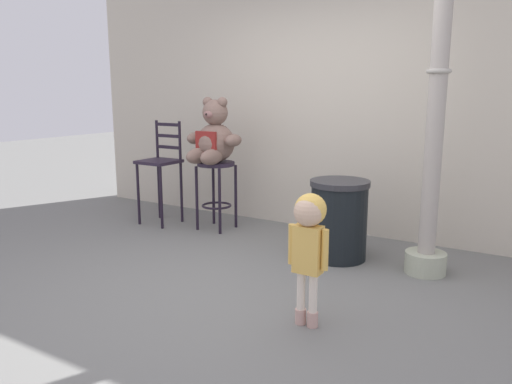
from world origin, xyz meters
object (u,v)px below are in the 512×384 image
object	(u,v)px
bar_stool_with_teddy	(216,181)
bar_chair_empty	(161,166)
trash_bin	(339,220)
teddy_bear	(214,138)
child_walking	(309,231)
lamppost	(434,138)

from	to	relation	value
bar_stool_with_teddy	bar_chair_empty	world-z (taller)	bar_chair_empty
trash_bin	bar_stool_with_teddy	bearing A→B (deg)	171.14
teddy_bear	child_walking	bearing A→B (deg)	-39.70
child_walking	trash_bin	world-z (taller)	child_walking
lamppost	trash_bin	bearing A→B (deg)	-177.85
bar_stool_with_teddy	child_walking	distance (m)	2.45
bar_stool_with_teddy	teddy_bear	distance (m)	0.47
child_walking	bar_chair_empty	world-z (taller)	bar_chair_empty
trash_bin	lamppost	world-z (taller)	lamppost
teddy_bear	bar_chair_empty	xyz separation A→B (m)	(-0.69, -0.08, -0.34)
teddy_bear	trash_bin	world-z (taller)	teddy_bear
bar_stool_with_teddy	lamppost	world-z (taller)	lamppost
trash_bin	lamppost	size ratio (longest dim) A/B	0.25
bar_chair_empty	teddy_bear	bearing A→B (deg)	6.76
teddy_bear	child_walking	size ratio (longest dim) A/B	0.79
child_walking	bar_chair_empty	size ratio (longest dim) A/B	0.75
teddy_bear	bar_chair_empty	world-z (taller)	teddy_bear
lamppost	bar_chair_empty	world-z (taller)	lamppost
teddy_bear	lamppost	size ratio (longest dim) A/B	0.24
child_walking	lamppost	size ratio (longest dim) A/B	0.31
bar_stool_with_teddy	teddy_bear	xyz separation A→B (m)	(0.00, -0.03, 0.47)
child_walking	lamppost	world-z (taller)	lamppost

